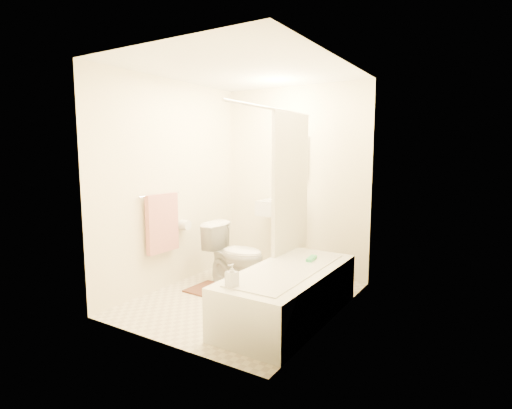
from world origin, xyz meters
The scene contains 17 objects.
floor centered at (0.00, 0.00, 0.00)m, with size 2.40×2.40×0.00m, color beige.
ceiling centered at (0.00, 0.00, 2.40)m, with size 2.40×2.40×0.00m, color white.
wall_back centered at (0.00, 1.20, 1.20)m, with size 2.00×0.02×2.40m, color beige.
wall_left centered at (-1.00, 0.00, 1.20)m, with size 0.02×2.40×2.40m, color beige.
wall_right centered at (1.00, 0.00, 1.20)m, with size 0.02×2.40×2.40m, color beige.
mirror centered at (0.00, 1.18, 1.50)m, with size 0.40×0.03×0.55m, color white.
curtain_rod centered at (0.30, 0.10, 2.00)m, with size 0.03×0.03×1.70m, color silver.
shower_curtain centered at (0.30, 0.50, 1.22)m, with size 0.04×0.80×1.55m, color silver.
towel_bar centered at (-0.96, -0.25, 1.10)m, with size 0.02×0.02×0.60m, color silver.
towel centered at (-0.93, -0.25, 0.78)m, with size 0.06×0.45×0.66m, color #CC7266.
toilet_paper centered at (-0.93, 0.12, 0.70)m, with size 0.12×0.12×0.11m, color white.
toilet centered at (-0.35, 0.34, 0.36)m, with size 0.41×0.74×0.73m, color silver.
sink centered at (-0.11, 1.06, 0.52)m, with size 0.53×0.42×1.04m, color silver, non-canonical shape.
bathtub centered at (0.63, -0.18, 0.24)m, with size 0.73×1.68×0.47m, color white, non-canonical shape.
bath_mat centered at (-0.41, 0.01, 0.01)m, with size 0.59×0.44×0.02m, color #532A22.
soap_bottle centered at (0.46, -0.86, 0.57)m, with size 0.09×0.09×0.19m, color silver.
scrub_brush centered at (0.69, 0.21, 0.49)m, with size 0.06×0.20×0.04m, color #40BE6A.
Camera 1 is at (2.29, -3.46, 1.58)m, focal length 28.00 mm.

